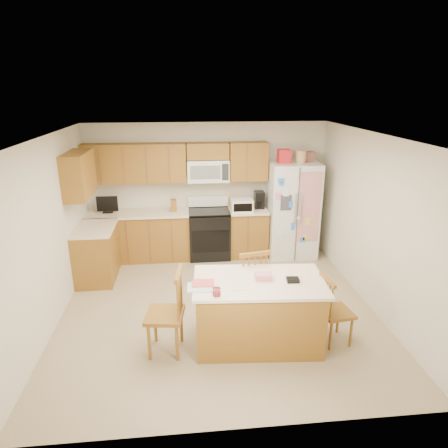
{
  "coord_description": "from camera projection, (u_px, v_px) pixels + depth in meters",
  "views": [
    {
      "loc": [
        -0.44,
        -5.19,
        3.09
      ],
      "look_at": [
        0.12,
        0.35,
        1.18
      ],
      "focal_mm": 32.0,
      "sensor_mm": 36.0,
      "label": 1
    }
  ],
  "objects": [
    {
      "name": "ground",
      "position": [
        218.0,
        307.0,
        5.93
      ],
      "size": [
        4.5,
        4.5,
        0.0
      ],
      "primitive_type": "plane",
      "color": "tan",
      "rests_on": "ground"
    },
    {
      "name": "room_shell",
      "position": [
        218.0,
        215.0,
        5.46
      ],
      "size": [
        4.6,
        4.6,
        2.52
      ],
      "color": "beige",
      "rests_on": "ground"
    },
    {
      "name": "cabinetry",
      "position": [
        155.0,
        214.0,
        7.23
      ],
      "size": [
        3.36,
        1.56,
        2.15
      ],
      "color": "#8D5D1B",
      "rests_on": "ground"
    },
    {
      "name": "stove",
      "position": [
        209.0,
        233.0,
        7.6
      ],
      "size": [
        0.76,
        0.65,
        1.13
      ],
      "color": "black",
      "rests_on": "ground"
    },
    {
      "name": "refrigerator",
      "position": [
        292.0,
        209.0,
        7.55
      ],
      "size": [
        0.9,
        0.79,
        2.04
      ],
      "color": "white",
      "rests_on": "ground"
    },
    {
      "name": "island",
      "position": [
        258.0,
        311.0,
        4.99
      ],
      "size": [
        1.71,
        1.04,
        0.96
      ],
      "color": "#8D5D1B",
      "rests_on": "ground"
    },
    {
      "name": "windsor_chair_left",
      "position": [
        167.0,
        314.0,
        4.8
      ],
      "size": [
        0.5,
        0.52,
        1.08
      ],
      "color": "#8D5D1B",
      "rests_on": "ground"
    },
    {
      "name": "windsor_chair_back",
      "position": [
        250.0,
        285.0,
        5.53
      ],
      "size": [
        0.53,
        0.51,
        1.05
      ],
      "color": "#8D5D1B",
      "rests_on": "ground"
    },
    {
      "name": "windsor_chair_right",
      "position": [
        334.0,
        312.0,
        5.0
      ],
      "size": [
        0.43,
        0.44,
        0.91
      ],
      "color": "#8D5D1B",
      "rests_on": "ground"
    }
  ]
}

